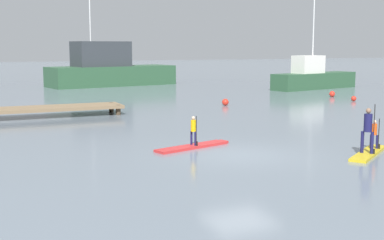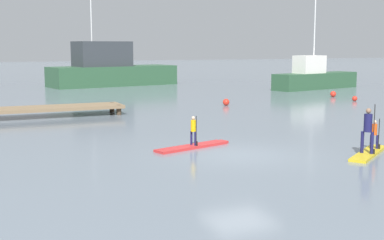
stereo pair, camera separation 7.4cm
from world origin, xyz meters
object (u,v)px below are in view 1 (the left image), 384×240
at_px(paddleboard_near, 193,146).
at_px(mooring_buoy_far, 332,94).
at_px(mooring_buoy_mid, 354,98).
at_px(paddleboard_far, 369,153).
at_px(paddler_adult, 368,127).
at_px(mooring_buoy_near, 225,102).
at_px(fishing_boat_green_midground, 313,77).
at_px(fishing_boat_white_large, 109,70).
at_px(paddler_child_solo, 194,129).
at_px(paddler_child_front, 375,133).

relative_size(paddleboard_near, mooring_buoy_far, 7.62).
relative_size(paddleboard_near, mooring_buoy_mid, 9.25).
xyz_separation_m(paddleboard_far, paddler_adult, (-0.25, -0.18, 0.99)).
distance_m(mooring_buoy_near, mooring_buoy_far, 10.52).
height_order(mooring_buoy_near, mooring_buoy_far, mooring_buoy_far).
relative_size(paddleboard_near, paddler_adult, 1.92).
relative_size(paddleboard_far, fishing_boat_green_midground, 0.31).
xyz_separation_m(paddleboard_near, paddleboard_far, (5.36, -3.75, -0.00)).
bearing_deg(paddler_adult, fishing_boat_white_large, 89.73).
bearing_deg(paddleboard_far, mooring_buoy_near, 81.30).
bearing_deg(paddler_adult, mooring_buoy_far, 54.67).
xyz_separation_m(paddler_child_solo, mooring_buoy_mid, (17.58, 11.36, -0.55)).
bearing_deg(paddleboard_far, mooring_buoy_mid, 50.99).
bearing_deg(paddleboard_far, paddler_child_solo, 145.05).
distance_m(paddler_child_solo, paddler_child_front, 6.85).
bearing_deg(paddler_child_front, paddler_child_solo, 151.12).
bearing_deg(paddler_adult, fishing_boat_green_midground, 57.15).
xyz_separation_m(paddler_child_solo, mooring_buoy_far, (18.19, 14.53, -0.51)).
xyz_separation_m(paddleboard_near, paddler_child_front, (6.01, -3.32, 0.65)).
bearing_deg(mooring_buoy_mid, fishing_boat_green_midground, 68.82).
relative_size(mooring_buoy_mid, mooring_buoy_far, 0.82).
height_order(paddleboard_near, paddler_adult, paddler_adult).
bearing_deg(paddleboard_near, fishing_boat_green_midground, 44.94).
height_order(paddleboard_near, fishing_boat_green_midground, fishing_boat_green_midground).
relative_size(paddleboard_near, mooring_buoy_near, 7.64).
xyz_separation_m(paddler_adult, mooring_buoy_near, (2.74, 16.48, -0.82)).
height_order(fishing_boat_white_large, mooring_buoy_near, fishing_boat_white_large).
bearing_deg(paddler_child_front, paddleboard_far, -146.06).
bearing_deg(mooring_buoy_near, paddler_child_solo, -122.00).
distance_m(paddler_child_solo, fishing_boat_green_midground, 30.40).
bearing_deg(paddler_child_front, mooring_buoy_mid, 51.69).
distance_m(paddler_child_front, fishing_boat_white_large, 36.16).
bearing_deg(fishing_boat_green_midground, mooring_buoy_far, -115.54).
bearing_deg(fishing_boat_green_midground, paddler_child_front, -122.03).
bearing_deg(fishing_boat_white_large, mooring_buoy_near, -82.77).
xyz_separation_m(paddleboard_far, mooring_buoy_far, (12.83, 18.27, 0.18)).
distance_m(paddler_adult, mooring_buoy_near, 16.73).
bearing_deg(paddleboard_far, paddler_child_front, 33.94).
xyz_separation_m(paddler_adult, paddler_child_front, (0.89, 0.61, -0.34)).
height_order(paddler_adult, paddler_child_front, paddler_adult).
bearing_deg(fishing_boat_green_midground, fishing_boat_white_large, 145.01).
xyz_separation_m(paddler_child_solo, paddleboard_far, (5.35, -3.74, -0.69)).
relative_size(fishing_boat_green_midground, mooring_buoy_mid, 25.92).
height_order(paddler_child_solo, mooring_buoy_far, paddler_child_solo).
height_order(paddleboard_near, fishing_boat_white_large, fishing_boat_white_large).
bearing_deg(mooring_buoy_mid, mooring_buoy_near, 172.97).
xyz_separation_m(fishing_boat_green_midground, mooring_buoy_near, (-13.66, -8.92, -0.83)).
height_order(paddler_child_solo, paddleboard_far, paddler_child_solo).
height_order(paddler_child_front, fishing_boat_green_midground, fishing_boat_green_midground).
xyz_separation_m(mooring_buoy_near, mooring_buoy_mid, (9.74, -1.20, -0.04)).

